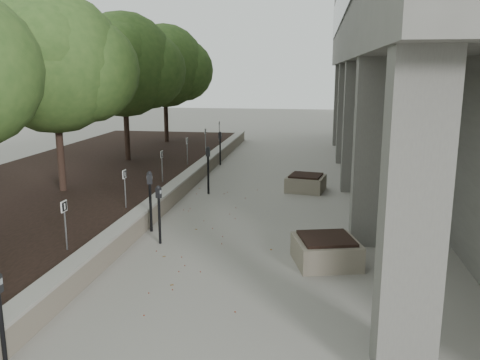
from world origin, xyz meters
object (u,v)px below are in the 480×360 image
Objects in this scene: parking_meter_5 at (220,148)px; parking_meter_4 at (208,170)px; crabapple_tree_3 at (56,93)px; parking_meter_2 at (159,215)px; parking_meter_1 at (1,321)px; planter_front at (326,250)px; crabapple_tree_4 at (125,87)px; planter_back at (306,183)px; parking_meter_3 at (150,202)px; crabapple_tree_5 at (165,84)px.

parking_meter_4 is at bearing -83.25° from parking_meter_5.
parking_meter_2 is (3.73, -2.81, -2.47)m from crabapple_tree_3.
parking_meter_1 reaches higher than planter_front.
crabapple_tree_4 is at bearing 135.87° from parking_meter_2.
crabapple_tree_3 is 7.81m from planter_back.
parking_meter_3 is at bearing -31.66° from crabapple_tree_3.
crabapple_tree_5 is at bearing 87.76° from parking_meter_3.
parking_meter_5 is 1.15× the size of planter_front.
crabapple_tree_3 reaches higher than parking_meter_1.
parking_meter_4 is at bearing -163.44° from planter_back.
crabapple_tree_4 is (0.00, 5.00, 0.00)m from crabapple_tree_3.
planter_front is at bearing -84.82° from planter_back.
planter_front is (7.31, -13.45, -2.84)m from crabapple_tree_5.
planter_back is (6.76, -7.33, -2.86)m from crabapple_tree_5.
planter_front is (4.06, -10.03, -0.40)m from parking_meter_5.
crabapple_tree_3 reaches higher than parking_meter_4.
crabapple_tree_4 is 3.74× the size of parking_meter_3.
parking_meter_5 is 10.83m from planter_front.
parking_meter_1 is at bearing -67.13° from crabapple_tree_3.
parking_meter_2 is 0.96× the size of parking_meter_5.
parking_meter_4 reaches higher than parking_meter_2.
parking_meter_3 is (3.26, -2.01, -2.39)m from crabapple_tree_3.
crabapple_tree_5 is 5.31m from parking_meter_5.
parking_meter_1 is 1.19× the size of planter_back.
crabapple_tree_5 is (0.00, 5.00, 0.00)m from crabapple_tree_4.
crabapple_tree_4 is 9.00m from parking_meter_2.
parking_meter_2 is at bearing -73.76° from crabapple_tree_5.
parking_meter_1 is (3.25, -7.70, -2.45)m from crabapple_tree_3.
crabapple_tree_4 is at bearing 130.88° from planter_front.
planter_front is (7.31, -8.45, -2.84)m from crabapple_tree_4.
crabapple_tree_5 is 13.56m from parking_meter_2.
crabapple_tree_3 is at bearing 154.76° from planter_front.
parking_meter_3 is 1.07× the size of parking_meter_5.
crabapple_tree_3 is 4.02× the size of parking_meter_5.
crabapple_tree_5 is 4.61× the size of planter_front.
crabapple_tree_5 reaches higher than parking_meter_4.
parking_meter_4 is 1.09× the size of parking_meter_5.
parking_meter_3 is at bearing -89.84° from parking_meter_5.
crabapple_tree_5 is 4.02× the size of parking_meter_5.
parking_meter_5 is at bearing 85.79° from parking_meter_1.
parking_meter_1 reaches higher than parking_meter_2.
crabapple_tree_5 is 4.06× the size of parking_meter_1.
parking_meter_5 is at bearing -46.43° from crabapple_tree_5.
planter_back is (-0.55, 6.11, -0.01)m from planter_front.
parking_meter_5 is (0.00, 14.29, 0.01)m from parking_meter_1.
planter_front is at bearing 10.17° from parking_meter_2.
planter_front is at bearing -36.95° from parking_meter_3.
crabapple_tree_5 reaches higher than parking_meter_2.
crabapple_tree_4 is 8.10m from parking_meter_3.
parking_meter_1 is 5.90m from planter_front.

